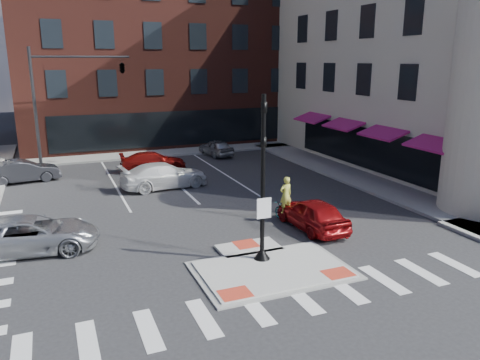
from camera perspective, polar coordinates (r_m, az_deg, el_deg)
name	(u,v)px	position (r m, az deg, el deg)	size (l,w,h in m)	color
ground	(267,266)	(17.19, 3.25, -10.40)	(120.00, 120.00, 0.00)	#28282B
refuge_island	(270,267)	(16.96, 3.64, -10.58)	(5.40, 4.65, 0.13)	gray
sidewalk_e	(352,175)	(30.64, 13.49, 0.57)	(3.00, 24.00, 0.15)	gray
sidewalk_n	(183,151)	(38.03, -7.00, 3.52)	(26.00, 3.00, 0.15)	gray
building_n	(152,53)	(47.07, -10.67, 14.93)	(24.40, 18.40, 15.50)	#4F2018
building_e	(473,48)	(38.16, 26.51, 14.24)	(21.90, 23.90, 17.70)	beige
building_far_left	(67,77)	(66.14, -20.32, 11.66)	(10.00, 12.00, 10.00)	slate
building_far_right	(162,68)	(69.86, -9.51, 13.26)	(12.00, 12.00, 12.00)	brown
signal_pole	(263,200)	(16.69, 2.78, -2.51)	(0.60, 0.60, 5.98)	black
mast_arm_signal	(99,76)	(32.23, -16.77, 12.06)	(6.10, 2.24, 8.00)	black
silver_suv	(32,235)	(19.80, -24.02, -6.10)	(2.30, 5.00, 1.39)	#ACAFB4
red_sedan	(312,214)	(20.72, 8.82, -4.09)	(1.63, 4.06, 1.38)	maroon
white_pickup	(164,175)	(27.36, -9.23, 0.55)	(2.05, 5.04, 1.46)	silver
bg_car_dark	(23,171)	(31.13, -24.92, 0.97)	(1.44, 4.14, 1.36)	#28292D
bg_car_silver	(216,148)	(36.26, -2.95, 3.97)	(1.49, 3.70, 1.26)	#A2A5A9
bg_car_red	(153,161)	(31.79, -10.55, 2.24)	(1.76, 4.33, 1.26)	maroon
cyclist	(285,207)	(21.42, 5.56, -3.29)	(0.76, 1.73, 2.13)	#3F3F44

